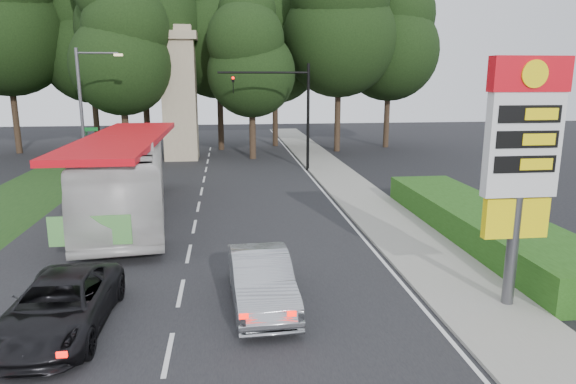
{
  "coord_description": "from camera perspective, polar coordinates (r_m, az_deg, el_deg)",
  "views": [
    {
      "loc": [
        1.48,
        -10.56,
        6.33
      ],
      "look_at": [
        3.67,
        7.65,
        2.2
      ],
      "focal_mm": 32.0,
      "sensor_mm": 36.0,
      "label": 1
    }
  ],
  "objects": [
    {
      "name": "ground",
      "position": [
        12.4,
        -13.42,
        -18.38
      ],
      "size": [
        120.0,
        120.0,
        0.0
      ],
      "primitive_type": "plane",
      "color": "black",
      "rests_on": "ground"
    },
    {
      "name": "road_surface",
      "position": [
        23.48,
        -10.22,
        -3.13
      ],
      "size": [
        14.0,
        80.0,
        0.02
      ],
      "primitive_type": "cube",
      "color": "black",
      "rests_on": "ground"
    },
    {
      "name": "sidewalk_right",
      "position": [
        24.44,
        10.09,
        -2.37
      ],
      "size": [
        3.0,
        80.0,
        0.12
      ],
      "primitive_type": "cube",
      "color": "gray",
      "rests_on": "ground"
    },
    {
      "name": "grass_verge_left",
      "position": [
        31.25,
        -27.25,
        -0.41
      ],
      "size": [
        5.0,
        50.0,
        0.02
      ],
      "primitive_type": "cube",
      "color": "#193814",
      "rests_on": "ground"
    },
    {
      "name": "hedge",
      "position": [
        21.86,
        20.76,
        -3.36
      ],
      "size": [
        3.0,
        14.0,
        1.2
      ],
      "primitive_type": "cube",
      "color": "#204713",
      "rests_on": "ground"
    },
    {
      "name": "gas_station_pylon",
      "position": [
        14.86,
        24.6,
        4.26
      ],
      "size": [
        2.1,
        0.45,
        6.85
      ],
      "color": "#59595E",
      "rests_on": "ground"
    },
    {
      "name": "traffic_signal_mast",
      "position": [
        34.85,
        0.08,
        9.97
      ],
      "size": [
        6.1,
        0.35,
        7.2
      ],
      "color": "black",
      "rests_on": "ground"
    },
    {
      "name": "streetlight_signs",
      "position": [
        33.71,
        -21.64,
        8.6
      ],
      "size": [
        2.75,
        0.98,
        8.0
      ],
      "color": "#59595E",
      "rests_on": "ground"
    },
    {
      "name": "monument",
      "position": [
        40.73,
        -11.96,
        10.7
      ],
      "size": [
        3.0,
        3.0,
        10.05
      ],
      "color": "tan",
      "rests_on": "ground"
    },
    {
      "name": "tree_west_mid",
      "position": [
        49.09,
        -29.11,
        17.43
      ],
      "size": [
        9.8,
        9.8,
        19.25
      ],
      "color": "#2D2116",
      "rests_on": "ground"
    },
    {
      "name": "tree_west_near",
      "position": [
        49.07,
        -21.23,
        16.18
      ],
      "size": [
        8.4,
        8.4,
        16.5
      ],
      "color": "#2D2116",
      "rests_on": "ground"
    },
    {
      "name": "tree_center_left",
      "position": [
        44.41,
        -16.14,
        19.58
      ],
      "size": [
        10.08,
        10.08,
        19.8
      ],
      "color": "#2D2116",
      "rests_on": "ground"
    },
    {
      "name": "tree_center_right",
      "position": [
        45.8,
        -7.81,
        18.46
      ],
      "size": [
        9.24,
        9.24,
        18.15
      ],
      "color": "#2D2116",
      "rests_on": "ground"
    },
    {
      "name": "tree_east_near",
      "position": [
        47.89,
        -1.48,
        16.7
      ],
      "size": [
        8.12,
        8.12,
        15.95
      ],
      "color": "#2D2116",
      "rests_on": "ground"
    },
    {
      "name": "tree_east_mid",
      "position": [
        44.87,
        5.76,
        19.06
      ],
      "size": [
        9.52,
        9.52,
        18.7
      ],
      "color": "#2D2116",
      "rests_on": "ground"
    },
    {
      "name": "tree_far_east",
      "position": [
        47.99,
        11.31,
        17.26
      ],
      "size": [
        8.68,
        8.68,
        17.05
      ],
      "color": "#2D2116",
      "rests_on": "ground"
    },
    {
      "name": "tree_monument_left",
      "position": [
        40.33,
        -18.2,
        15.42
      ],
      "size": [
        7.28,
        7.28,
        14.3
      ],
      "color": "#2D2116",
      "rests_on": "ground"
    },
    {
      "name": "tree_monument_right",
      "position": [
        40.15,
        -4.1,
        15.06
      ],
      "size": [
        6.72,
        6.72,
        13.2
      ],
      "color": "#2D2116",
      "rests_on": "ground"
    },
    {
      "name": "transit_bus",
      "position": [
        24.4,
        -17.53,
        1.58
      ],
      "size": [
        4.73,
        13.75,
        3.75
      ],
      "primitive_type": "imported",
      "rotation": [
        0.0,
        0.0,
        0.12
      ],
      "color": "silver",
      "rests_on": "ground"
    },
    {
      "name": "sedan_silver",
      "position": [
        14.62,
        -3.01,
        -9.7
      ],
      "size": [
        1.86,
        4.72,
        1.53
      ],
      "primitive_type": "imported",
      "rotation": [
        0.0,
        0.0,
        0.05
      ],
      "color": "#A3A6AB",
      "rests_on": "ground"
    },
    {
      "name": "suv_charcoal",
      "position": [
        14.41,
        -24.02,
        -11.49
      ],
      "size": [
        2.42,
        5.06,
        1.39
      ],
      "primitive_type": "imported",
      "rotation": [
        0.0,
        0.0,
        -0.02
      ],
      "color": "black",
      "rests_on": "ground"
    }
  ]
}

